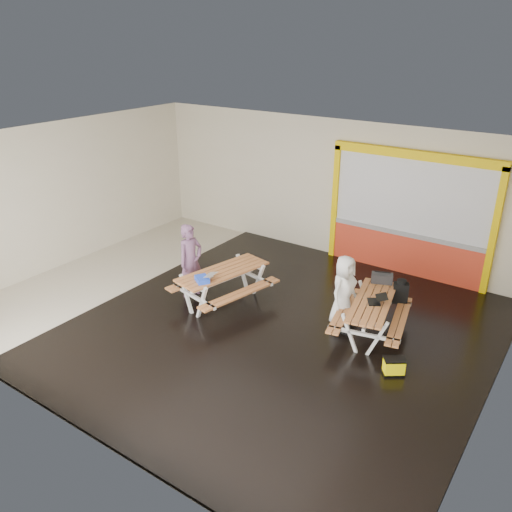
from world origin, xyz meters
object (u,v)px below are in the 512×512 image
Objects in this scene: laptop_right at (377,300)px; blue_pouch at (202,279)px; backpack at (401,292)px; dark_case at (341,327)px; person_left at (191,262)px; laptop_left at (207,277)px; picnic_table_right at (372,309)px; person_right at (344,290)px; fluke_bag at (394,367)px; picnic_table_left at (223,279)px; toolbox at (382,278)px.

laptop_right is 3.41m from blue_pouch.
backpack reaches higher than dark_case.
person_left reaches higher than laptop_left.
picnic_table_right is at bearing 22.17° from blue_pouch.
person_right is 1.17m from backpack.
fluke_bag reaches higher than dark_case.
picnic_table_right is at bearing -107.33° from backpack.
dark_case is at bearing 22.34° from blue_pouch.
person_right is at bearing -137.49° from backpack.
person_left reaches higher than laptop_right.
laptop_left reaches higher than laptop_right.
blue_pouch reaches higher than fluke_bag.
fluke_bag is (0.85, -0.98, -0.39)m from picnic_table_right.
person_right is at bearing 145.72° from fluke_bag.
picnic_table_left is at bearing -75.21° from person_left.
picnic_table_left is 2.55m from person_right.
dark_case is at bearing -147.27° from person_right.
laptop_right is at bearing 21.42° from blue_pouch.
backpack is at bearing 31.69° from blue_pouch.
picnic_table_left is at bearing -170.51° from dark_case.
person_right is at bearing 178.32° from picnic_table_right.
picnic_table_right is at bearing 11.49° from picnic_table_left.
blue_pouch is 3.60m from toolbox.
toolbox is (-0.25, 0.85, 0.05)m from laptop_right.
person_left reaches higher than blue_pouch.
toolbox reaches higher than blue_pouch.
blue_pouch reaches higher than picnic_table_right.
backpack is at bearing -61.89° from person_left.
backpack is at bearing -41.19° from person_right.
picnic_table_right is 1.35m from fluke_bag.
picnic_table_left is at bearing -156.73° from backpack.
laptop_left reaches higher than picnic_table_left.
backpack reaches higher than laptop_right.
blue_pouch is at bearing -92.19° from picnic_table_left.
person_right is 2.90× the size of backpack.
laptop_left is (-0.02, -0.50, 0.24)m from picnic_table_left.
person_right is at bearing 14.61° from picnic_table_left.
picnic_table_left is 1.59× the size of person_right.
fluke_bag is at bearing -30.00° from dark_case.
picnic_table_left is 6.58× the size of dark_case.
fluke_bag is at bearing -71.41° from backpack.
person_right is 3.14× the size of laptop_right.
person_left is (-0.80, -0.10, 0.23)m from picnic_table_left.
picnic_table_left is at bearing -168.51° from picnic_table_right.
laptop_left is at bearing -160.77° from laptop_right.
backpack is at bearing 78.34° from laptop_right.
laptop_right is 1.39× the size of blue_pouch.
blue_pouch is (-2.49, -1.28, 0.06)m from person_right.
laptop_right is 0.97× the size of toolbox.
backpack is 1.94m from fluke_bag.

